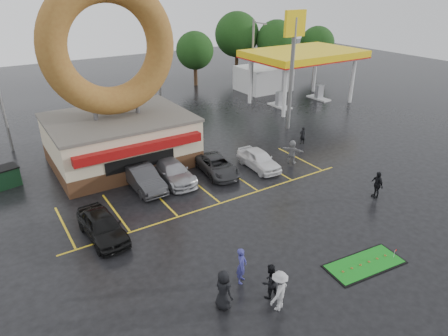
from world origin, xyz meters
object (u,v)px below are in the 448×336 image
car_grey (217,166)px  car_black (102,226)px  person_blue (242,266)px  car_silver (173,171)px  dumpster (4,178)px  donut_shop (117,106)px  streetlight_right (253,59)px  car_dgrey (143,178)px  car_white (259,159)px  person_cameraman (377,185)px  putting_green (365,264)px  streetlight_mid (159,72)px  shell_sign (293,49)px  gas_station (285,66)px

car_grey → car_black: bearing=-153.4°
person_blue → car_grey: bearing=24.4°
car_silver → dumpster: size_ratio=2.70×
donut_shop → car_grey: bearing=-48.8°
donut_shop → car_black: donut_shop is taller
streetlight_right → car_dgrey: size_ratio=1.92×
donut_shop → car_dgrey: bearing=-93.8°
donut_shop → car_white: donut_shop is taller
person_cameraman → dumpster: bearing=-109.7°
person_blue → donut_shop: bearing=50.2°
car_black → car_silver: bearing=30.5°
car_silver → person_cameraman: 13.73m
streetlight_right → putting_green: (-13.15, -27.52, -4.75)m
car_silver → dumpster: bearing=151.7°
streetlight_mid → person_blue: size_ratio=4.89×
person_blue → shell_sign: bearing=4.0°
dumpster → streetlight_mid: bearing=13.8°
streetlight_mid → car_grey: (-1.93, -13.73, -4.16)m
car_silver → person_blue: (-1.90, -11.22, 0.22)m
car_grey → car_white: size_ratio=1.07×
car_black → donut_shop: bearing=61.1°
streetlight_mid → person_cameraman: bearing=-77.4°
car_dgrey → person_cameraman: (12.31, -9.34, 0.13)m
car_dgrey → person_blue: (0.29, -11.28, 0.15)m
streetlight_mid → car_black: bearing=-123.6°
shell_sign → car_grey: (-10.93, -4.81, -6.75)m
gas_station → car_black: bearing=-147.9°
donut_shop → gas_station: (23.00, 7.97, -0.77)m
dumpster → donut_shop: bearing=-15.1°
shell_sign → person_blue: bearing=-136.4°
gas_station → dumpster: (-31.22, -7.62, -3.05)m
streetlight_right → car_black: 29.91m
streetlight_right → car_grey: size_ratio=2.00×
streetlight_right → person_blue: size_ratio=4.89×
gas_station → car_dgrey: (-23.33, -12.94, -2.93)m
car_grey → dumpster: bearing=161.8°
donut_shop → streetlight_mid: donut_shop is taller
gas_station → dumpster: 32.28m
person_cameraman → shell_sign: bearing=179.5°
car_dgrey → putting_green: 14.96m
car_silver → streetlight_right: bearing=38.9°
shell_sign → streetlight_right: bearing=73.2°
car_black → person_cameraman: (16.38, -5.08, 0.15)m
donut_shop → streetlight_right: size_ratio=1.50×
streetlight_mid → car_black: size_ratio=2.03×
donut_shop → person_blue: size_ratio=7.34×
car_black → shell_sign: bearing=18.7°
person_blue → dumpster: size_ratio=1.02×
car_silver → person_blue: size_ratio=2.64×
car_grey → putting_green: car_grey is taller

